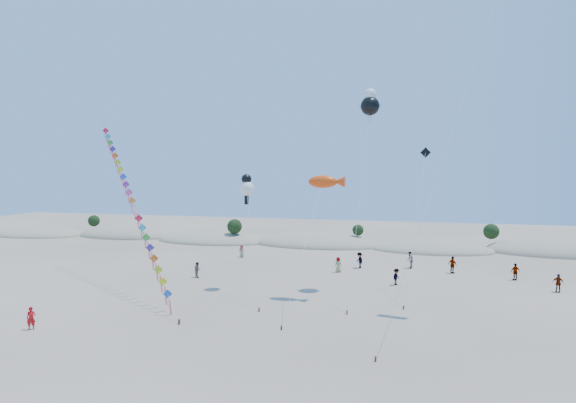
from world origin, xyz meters
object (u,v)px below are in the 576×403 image
(fish_kite, at_px, (327,182))
(parafoil_kite, at_px, (495,0))
(kite_train, at_px, (130,194))
(flyer_foreground, at_px, (31,318))

(fish_kite, height_order, parafoil_kite, parafoil_kite)
(kite_train, bearing_deg, flyer_foreground, -87.44)
(parafoil_kite, relative_size, flyer_foreground, 15.70)
(kite_train, relative_size, fish_kite, 1.80)
(parafoil_kite, bearing_deg, kite_train, 179.47)
(parafoil_kite, height_order, flyer_foreground, parafoil_kite)
(kite_train, relative_size, parafoil_kite, 0.76)
(kite_train, xyz_separation_m, flyer_foreground, (0.59, -13.10, -7.81))
(kite_train, height_order, parafoil_kite, parafoil_kite)
(flyer_foreground, bearing_deg, fish_kite, 6.20)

